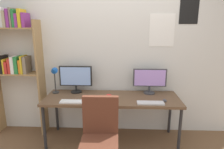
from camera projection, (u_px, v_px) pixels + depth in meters
wall_back at (113, 57)px, 3.32m from camera, size 4.47×0.11×2.60m
desk at (112, 100)px, 3.06m from camera, size 2.07×0.68×0.74m
bookshelf at (13, 55)px, 3.19m from camera, size 0.83×0.28×2.08m
office_chair at (100, 146)px, 2.39m from camera, size 0.52×0.52×0.99m
monitor_left at (76, 78)px, 3.22m from camera, size 0.53×0.18×0.44m
monitor_right at (150, 80)px, 3.17m from camera, size 0.53×0.18×0.41m
desk_lamp at (54, 75)px, 3.15m from camera, size 0.11×0.15×0.46m
keyboard_left at (72, 102)px, 2.85m from camera, size 0.35×0.13×0.02m
keyboard_right at (151, 103)px, 2.80m from camera, size 0.38×0.13×0.02m
computer_mouse at (165, 100)px, 2.88m from camera, size 0.06×0.10×0.03m
coffee_mug at (109, 98)px, 2.90m from camera, size 0.11×0.08×0.09m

